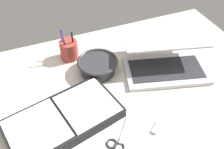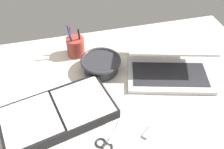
{
  "view_description": "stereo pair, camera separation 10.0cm",
  "coord_description": "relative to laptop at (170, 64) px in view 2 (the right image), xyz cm",
  "views": [
    {
      "loc": [
        -27.42,
        -58.05,
        78.15
      ],
      "look_at": [
        -0.66,
        8.64,
        9.0
      ],
      "focal_mm": 40.0,
      "sensor_mm": 36.0,
      "label": 1
    },
    {
      "loc": [
        -17.95,
        -61.11,
        78.15
      ],
      "look_at": [
        -0.66,
        8.64,
        9.0
      ],
      "focal_mm": 40.0,
      "sensor_mm": 36.0,
      "label": 2
    }
  ],
  "objects": [
    {
      "name": "pen_cup",
      "position": [
        -37.66,
        22.47,
        -0.21
      ],
      "size": [
        8.31,
        8.31,
        16.89
      ],
      "color": "#9E382D",
      "rests_on": "desk_top"
    },
    {
      "name": "laptop",
      "position": [
        0.0,
        0.0,
        0.0
      ],
      "size": [
        42.48,
        38.12,
        13.52
      ],
      "rotation": [
        0.0,
        0.0,
        -0.26
      ],
      "color": "#B7B7BC",
      "rests_on": "desk_top"
    },
    {
      "name": "desk_top",
      "position": [
        -25.59,
        -11.15,
        -5.88
      ],
      "size": [
        140.0,
        100.0,
        2.0
      ],
      "primitive_type": "cube",
      "color": "beige",
      "rests_on": "ground"
    },
    {
      "name": "usb_drive",
      "position": [
        -18.95,
        -27.39,
        -4.38
      ],
      "size": [
        6.62,
        5.75,
        1.0
      ],
      "rotation": [
        0.0,
        0.0,
        -0.9
      ],
      "color": "#99999E",
      "rests_on": "desk_top"
    },
    {
      "name": "planner",
      "position": [
        -49.35,
        -12.95,
        -2.55
      ],
      "size": [
        44.48,
        30.48,
        4.83
      ],
      "rotation": [
        0.0,
        0.0,
        0.23
      ],
      "color": "black",
      "rests_on": "desk_top"
    },
    {
      "name": "bowl",
      "position": [
        -28.59,
        8.51,
        -1.28
      ],
      "size": [
        17.84,
        17.84,
        6.43
      ],
      "color": "#2D2D33",
      "rests_on": "desk_top"
    },
    {
      "name": "scissors",
      "position": [
        -34.12,
        -27.49,
        -4.54
      ],
      "size": [
        13.1,
        11.9,
        0.8
      ],
      "rotation": [
        0.0,
        0.0,
        0.69
      ],
      "color": "#B7B7BC",
      "rests_on": "desk_top"
    },
    {
      "name": "paper_sheet_front",
      "position": [
        -22.88,
        -22.68,
        -4.8
      ],
      "size": [
        23.64,
        30.25,
        0.16
      ],
      "primitive_type": "cube",
      "rotation": [
        0.0,
        0.0,
        0.13
      ],
      "color": "silver",
      "rests_on": "desk_top"
    }
  ]
}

